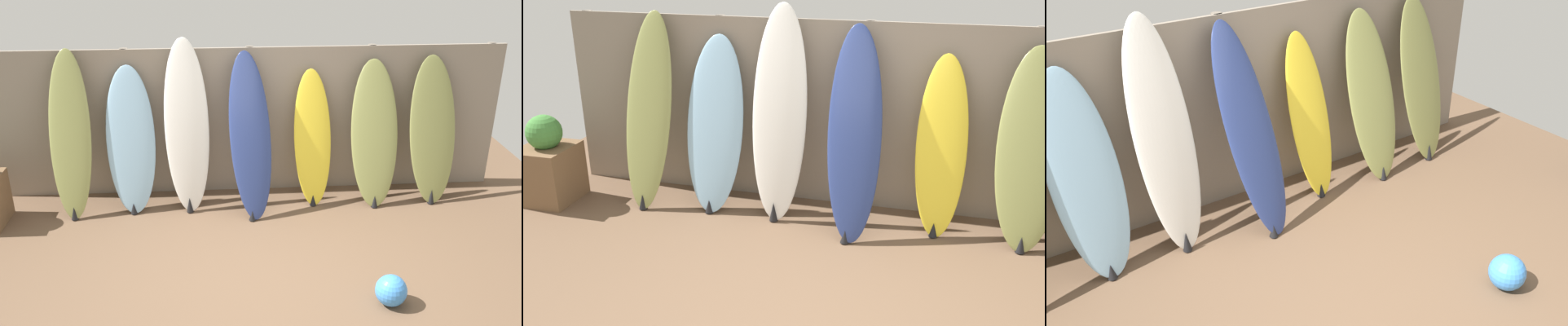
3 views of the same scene
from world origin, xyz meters
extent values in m
plane|color=brown|center=(0.00, 0.00, 0.00)|extent=(7.68, 7.68, 0.00)
cube|color=gray|center=(0.00, 2.00, 0.90)|extent=(6.08, 0.04, 1.80)
cylinder|color=slate|center=(-2.88, 2.04, 0.90)|extent=(0.10, 0.10, 1.80)
cylinder|color=slate|center=(-1.44, 2.04, 0.90)|extent=(0.10, 0.10, 1.80)
cylinder|color=slate|center=(0.00, 2.04, 0.90)|extent=(0.10, 0.10, 1.80)
cylinder|color=slate|center=(1.44, 2.04, 0.90)|extent=(0.10, 0.10, 1.80)
ellipsoid|color=olive|center=(-2.05, 1.60, 0.93)|extent=(0.48, 0.67, 1.86)
cone|color=black|center=(-2.05, 1.32, 0.08)|extent=(0.08, 0.08, 0.15)
ellipsoid|color=#8CB7D6|center=(-1.39, 1.66, 0.83)|extent=(0.59, 0.63, 1.65)
cone|color=black|center=(-1.39, 1.41, 0.07)|extent=(0.08, 0.08, 0.13)
ellipsoid|color=white|center=(-0.74, 1.63, 0.99)|extent=(0.54, 0.57, 1.97)
cone|color=black|center=(-0.74, 1.41, 0.10)|extent=(0.08, 0.08, 0.18)
ellipsoid|color=navy|center=(-0.03, 1.50, 0.91)|extent=(0.57, 0.85, 1.82)
cone|color=black|center=(-0.03, 1.16, 0.07)|extent=(0.08, 0.08, 0.11)
ellipsoid|color=yellow|center=(0.72, 1.68, 0.79)|extent=(0.47, 0.52, 1.57)
cone|color=black|center=(0.72, 1.47, 0.07)|extent=(0.08, 0.08, 0.13)
ellipsoid|color=olive|center=(1.44, 1.63, 0.84)|extent=(0.56, 0.60, 1.68)
cone|color=black|center=(1.44, 1.38, 0.08)|extent=(0.08, 0.08, 0.14)
cube|color=brown|center=(-3.04, 1.31, 0.29)|extent=(0.49, 0.54, 0.57)
sphere|color=#418038|center=(-3.04, 1.31, 0.72)|extent=(0.35, 0.35, 0.35)
camera|label=1|loc=(-0.34, -4.61, 3.29)|focal=40.00mm
camera|label=2|loc=(0.61, -3.29, 2.51)|focal=40.00mm
camera|label=3|loc=(-2.16, -2.46, 3.06)|focal=40.00mm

